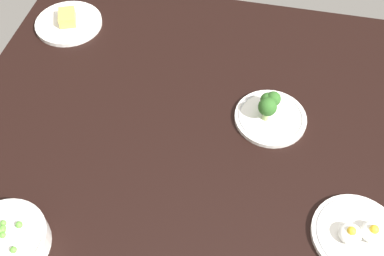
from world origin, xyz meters
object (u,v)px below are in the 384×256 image
(plate_eggs, at_px, (358,234))
(plate_broccoli, at_px, (270,113))
(bowl_peas, at_px, (7,240))
(plate_cheese, at_px, (68,22))

(plate_eggs, xyz_separation_m, plate_broccoli, (-0.22, 0.28, 0.01))
(plate_broccoli, xyz_separation_m, bowl_peas, (-0.49, -0.46, 0.01))
(plate_cheese, relative_size, bowl_peas, 1.16)
(plate_eggs, distance_m, plate_cheese, 1.00)
(plate_broccoli, bearing_deg, bowl_peas, -137.24)
(bowl_peas, bearing_deg, plate_broccoli, 42.76)
(plate_broccoli, bearing_deg, plate_cheese, 159.62)
(plate_eggs, bearing_deg, plate_cheese, 148.67)
(plate_cheese, height_order, bowl_peas, bowl_peas)
(plate_cheese, xyz_separation_m, bowl_peas, (0.14, -0.69, 0.02))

